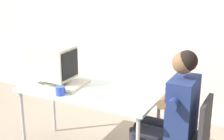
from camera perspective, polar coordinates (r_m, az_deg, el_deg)
The scene contains 7 objects.
wall_back at distance 4.37m, azimuth 8.91°, elevation 11.12°, with size 8.00×0.10×3.00m, color beige.
desk at distance 3.43m, azimuth -4.01°, elevation -4.28°, with size 1.45×0.67×0.75m.
crt_monitor at distance 3.61m, azimuth -9.99°, elevation 1.27°, with size 0.43×0.33×0.40m.
keyboard at distance 3.50m, azimuth -6.33°, elevation -2.63°, with size 0.18×0.43×0.03m.
office_chair at distance 3.18m, azimuth 13.21°, elevation -10.89°, with size 0.42×0.42×0.85m.
person_seated at distance 3.13m, azimuth 10.12°, elevation -6.91°, with size 0.71×0.59×1.27m.
desk_mug at distance 3.29m, azimuth -8.88°, elevation -3.52°, with size 0.09×0.10×0.09m.
Camera 1 is at (1.66, -2.73, 1.95)m, focal length 53.32 mm.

